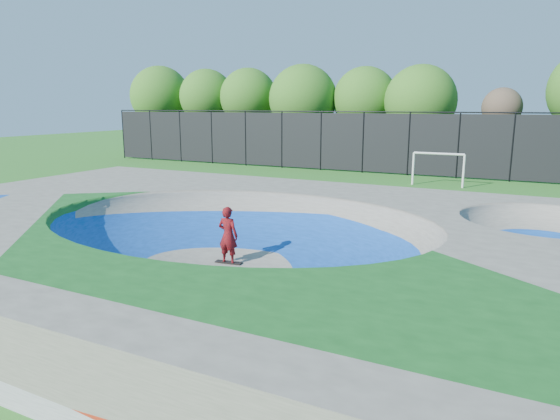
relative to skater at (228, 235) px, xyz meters
The scene contains 7 objects.
ground 1.03m from the skater, 38.97° to the right, with size 120.00×120.00×0.00m, color #22631B.
skate_deck 0.62m from the skater, 38.97° to the right, with size 22.00×14.00×1.50m, color gray.
skater is the anchor object (origin of this frame).
skateboard 0.80m from the skater, ahead, with size 0.78×0.22×0.05m, color black.
soccer_goal 17.26m from the skater, 80.22° to the left, with size 2.83×0.12×1.87m.
fence 20.66m from the skater, 88.68° to the left, with size 48.09×0.09×4.04m.
treeline 26.07m from the skater, 91.88° to the left, with size 52.82×6.40×8.00m.
Camera 1 is at (6.93, -11.13, 4.43)m, focal length 32.00 mm.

